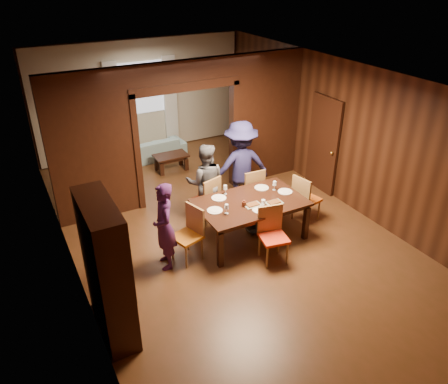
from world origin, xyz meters
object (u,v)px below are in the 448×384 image
chair_far_l (205,199)px  chair_far_r (250,189)px  person_navy (241,166)px  dining_table (250,219)px  chair_left (187,235)px  person_purple (164,227)px  chair_near (274,236)px  sofa (150,149)px  coffee_table (171,162)px  hutch (107,270)px  person_grey (205,183)px  chair_right (307,198)px

chair_far_l → chair_far_r: 0.96m
person_navy → dining_table: person_navy is taller
chair_left → chair_far_r: bearing=99.8°
person_purple → dining_table: person_purple is taller
chair_left → chair_near: (1.27, -0.72, 0.00)m
chair_near → person_purple: bearing=166.8°
person_navy → sofa: (-0.81, 3.23, -0.66)m
dining_table → chair_left: bearing=-176.8°
coffee_table → chair_far_l: (-0.28, -2.49, 0.28)m
chair_near → hutch: 2.87m
person_purple → chair_left: bearing=96.4°
hutch → chair_near: bearing=5.1°
person_grey → hutch: hutch is taller
hutch → dining_table: bearing=20.2°
coffee_table → sofa: bearing=104.0°
dining_table → chair_near: bearing=-91.0°
sofa → chair_left: (-0.89, -4.38, 0.22)m
chair_far_l → dining_table: bearing=98.4°
person_navy → chair_left: 2.10m
person_navy → chair_far_r: person_navy is taller
chair_left → sofa: bearing=151.4°
sofa → person_grey: bearing=86.3°
coffee_table → person_purple: bearing=-113.2°
dining_table → chair_left: (-1.29, -0.07, 0.10)m
chair_near → chair_right: bearing=42.6°
chair_left → person_navy: bearing=106.8°
sofa → chair_far_r: size_ratio=1.87×
person_grey → sofa: 3.35m
chair_right → chair_far_l: size_ratio=1.00×
chair_left → chair_far_l: same height
chair_near → sofa: bearing=105.2°
sofa → hutch: hutch is taller
person_navy → chair_far_l: 0.99m
person_purple → chair_far_r: person_purple is taller
hutch → person_navy: bearing=33.1°
dining_table → chair_right: (1.30, 0.02, 0.10)m
chair_left → chair_right: 2.59m
dining_table → chair_far_r: 0.98m
person_grey → hutch: bearing=64.8°
chair_far_r → chair_far_l: bearing=-2.3°
person_purple → hutch: size_ratio=0.76×
dining_table → coffee_table: (-0.17, 3.41, -0.18)m
sofa → coffee_table: sofa is taller
chair_near → hutch: size_ratio=0.48×
chair_right → chair_far_r: size_ratio=1.00×
sofa → hutch: bearing=62.0°
coffee_table → hutch: bearing=-120.8°
person_purple → sofa: (1.26, 4.36, -0.49)m
sofa → chair_left: 4.47m
person_grey → chair_far_l: (-0.05, -0.08, -0.30)m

